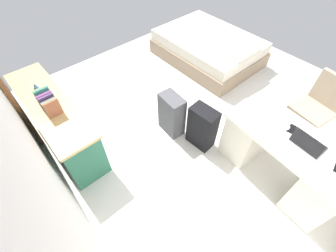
{
  "coord_description": "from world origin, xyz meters",
  "views": [
    {
      "loc": [
        -1.41,
        1.97,
        2.68
      ],
      "look_at": [
        -0.08,
        0.8,
        0.6
      ],
      "focal_mm": 24.69,
      "sensor_mm": 36.0,
      "label": 1
    }
  ],
  "objects": [
    {
      "name": "computer_mouse",
      "position": [
        -1.05,
        -0.06,
        0.76
      ],
      "size": [
        0.07,
        0.1,
        0.03
      ],
      "primitive_type": "ellipsoid",
      "rotation": [
        0.0,
        0.0,
        -0.08
      ],
      "color": "white",
      "rests_on": "desk"
    },
    {
      "name": "book_row",
      "position": [
        0.95,
        1.74,
        0.83
      ],
      "size": [
        0.31,
        0.17,
        0.24
      ],
      "color": "#9C5B3F",
      "rests_on": "credenza"
    },
    {
      "name": "bed",
      "position": [
        1.13,
        -1.3,
        0.24
      ],
      "size": [
        1.9,
        1.41,
        0.58
      ],
      "color": "gray",
      "rests_on": "ground_plane"
    },
    {
      "name": "wall_back",
      "position": [
        0.0,
        2.12,
        1.39
      ],
      "size": [
        4.42,
        0.1,
        2.78
      ],
      "primitive_type": "cube",
      "color": "white",
      "rests_on": "ground_plane"
    },
    {
      "name": "suitcase_spare_grey",
      "position": [
        0.23,
        0.47,
        0.32
      ],
      "size": [
        0.37,
        0.24,
        0.64
      ],
      "primitive_type": "cube",
      "rotation": [
        0.0,
        0.0,
        -0.07
      ],
      "color": "#4C4C51",
      "rests_on": "ground_plane"
    },
    {
      "name": "figurine_small",
      "position": [
        1.4,
        1.74,
        0.78
      ],
      "size": [
        0.08,
        0.08,
        0.11
      ],
      "primitive_type": "cone",
      "color": "#4C7FBF",
      "rests_on": "credenza"
    },
    {
      "name": "cell_phone_by_mouse",
      "position": [
        -1.09,
        -0.1,
        0.75
      ],
      "size": [
        0.09,
        0.15,
        0.01
      ],
      "primitive_type": "cube",
      "rotation": [
        0.0,
        0.0,
        0.18
      ],
      "color": "black",
      "rests_on": "desk"
    },
    {
      "name": "suitcase_black",
      "position": [
        -0.22,
        0.32,
        0.32
      ],
      "size": [
        0.38,
        0.25,
        0.64
      ],
      "primitive_type": "cube",
      "rotation": [
        0.0,
        0.0,
        0.07
      ],
      "color": "black",
      "rests_on": "ground_plane"
    },
    {
      "name": "desk",
      "position": [
        -1.19,
        -0.0,
        0.39
      ],
      "size": [
        1.49,
        0.78,
        0.74
      ],
      "color": "silver",
      "rests_on": "ground_plane"
    },
    {
      "name": "laptop",
      "position": [
        -1.3,
        -0.0,
        0.79
      ],
      "size": [
        0.33,
        0.25,
        0.21
      ],
      "color": "#333338",
      "rests_on": "desk"
    },
    {
      "name": "credenza",
      "position": [
        1.1,
        1.73,
        0.36
      ],
      "size": [
        1.8,
        0.48,
        0.73
      ],
      "color": "#28664C",
      "rests_on": "ground_plane"
    },
    {
      "name": "office_chair",
      "position": [
        -1.07,
        -0.96,
        0.42
      ],
      "size": [
        0.53,
        0.53,
        0.94
      ],
      "color": "black",
      "rests_on": "ground_plane"
    },
    {
      "name": "ground_plane",
      "position": [
        0.0,
        0.0,
        0.0
      ],
      "size": [
        5.42,
        5.42,
        0.0
      ],
      "primitive_type": "plane",
      "color": "silver"
    }
  ]
}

